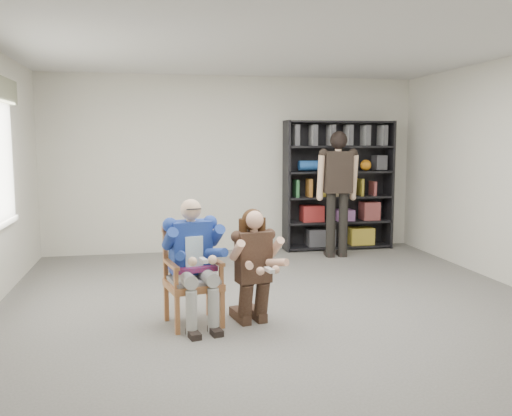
{
  "coord_description": "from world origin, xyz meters",
  "views": [
    {
      "loc": [
        -1.32,
        -5.15,
        1.78
      ],
      "look_at": [
        -0.2,
        0.6,
        1.05
      ],
      "focal_mm": 38.0,
      "sensor_mm": 36.0,
      "label": 1
    }
  ],
  "objects": [
    {
      "name": "room_shell",
      "position": [
        0.0,
        0.0,
        1.4
      ],
      "size": [
        6.0,
        7.0,
        2.8
      ],
      "primitive_type": null,
      "color": "silver",
      "rests_on": "ground"
    },
    {
      "name": "floor",
      "position": [
        0.0,
        0.0,
        0.0
      ],
      "size": [
        6.0,
        7.0,
        0.01
      ],
      "primitive_type": "cube",
      "color": "#5E5C57",
      "rests_on": "ground"
    },
    {
      "name": "armchair",
      "position": [
        -0.94,
        -0.03,
        0.48
      ],
      "size": [
        0.65,
        0.64,
        0.95
      ],
      "primitive_type": null,
      "rotation": [
        0.0,
        0.0,
        0.21
      ],
      "color": "#9A5630",
      "rests_on": "floor"
    },
    {
      "name": "seated_man",
      "position": [
        -0.94,
        -0.03,
        0.62
      ],
      "size": [
        0.68,
        0.84,
        1.24
      ],
      "primitive_type": null,
      "rotation": [
        0.0,
        0.0,
        0.21
      ],
      "color": "navy",
      "rests_on": "floor"
    },
    {
      "name": "kneeling_woman",
      "position": [
        -0.36,
        -0.15,
        0.57
      ],
      "size": [
        0.62,
        0.85,
        1.13
      ],
      "primitive_type": null,
      "rotation": [
        0.0,
        0.0,
        0.21
      ],
      "color": "#341F17",
      "rests_on": "floor"
    },
    {
      "name": "bookshelf",
      "position": [
        1.7,
        3.28,
        1.05
      ],
      "size": [
        1.8,
        0.38,
        2.1
      ],
      "primitive_type": null,
      "color": "black",
      "rests_on": "floor"
    },
    {
      "name": "standing_man",
      "position": [
        1.47,
        2.66,
        0.95
      ],
      "size": [
        0.6,
        0.36,
        1.91
      ],
      "primitive_type": null,
      "rotation": [
        0.0,
        0.0,
        -0.05
      ],
      "color": "black",
      "rests_on": "floor"
    }
  ]
}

